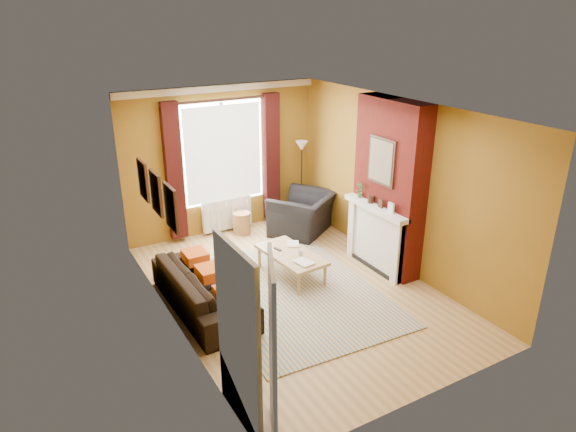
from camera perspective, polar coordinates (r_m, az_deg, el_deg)
The scene contains 12 objects.
ground at distance 8.04m, azimuth 0.89°, elevation -8.21°, with size 5.50×5.50×0.00m, color olive.
room_walls at distance 7.97m, azimuth 3.83°, elevation 2.42°, with size 3.82×5.54×2.83m.
striped_rug at distance 7.96m, azimuth 0.54°, elevation -8.46°, with size 2.56×3.45×0.02m.
sofa at distance 7.54m, azimuth -9.42°, elevation -7.96°, with size 2.16×0.84×0.63m, color black.
armchair at distance 9.89m, azimuth 1.67°, elevation 0.26°, with size 1.18×1.03×0.77m, color black.
coffee_table at distance 8.25m, azimuth 0.34°, elevation -4.42°, with size 0.74×1.31×0.42m.
wicker_stool at distance 9.94m, azimuth -5.16°, elevation -0.78°, with size 0.36×0.36×0.43m.
floor_lamp at distance 10.17m, azimuth 1.52°, elevation 6.38°, with size 0.32×0.32×1.66m.
book_a at distance 7.84m, azimuth 1.17°, elevation -5.41°, with size 0.22×0.30×0.03m, color #999999.
book_b at distance 8.52m, azimuth -0.04°, elevation -3.13°, with size 0.18×0.25×0.02m, color #999999.
mug at distance 8.13m, azimuth 1.43°, elevation -4.15°, with size 0.09×0.09×0.09m, color #999999.
tv_remote at distance 8.34m, azimuth -1.16°, elevation -3.70°, with size 0.07×0.16×0.02m.
Camera 1 is at (-3.54, -5.98, 4.04)m, focal length 32.00 mm.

